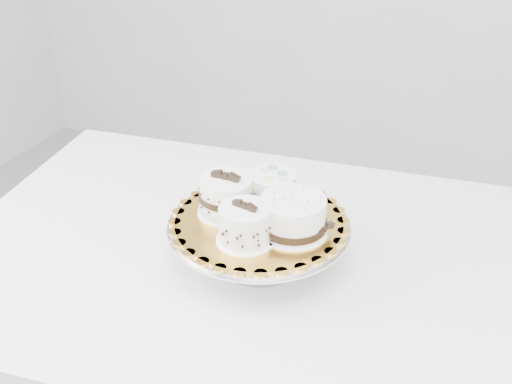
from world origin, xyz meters
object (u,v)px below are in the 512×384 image
at_px(cake_stand, 259,235).
at_px(cake_board, 259,221).
at_px(cake_swirl, 245,225).
at_px(cake_banded, 226,197).
at_px(cake_dots, 272,189).
at_px(table, 261,283).
at_px(cake_ribbon, 294,216).

xyz_separation_m(cake_stand, cake_board, (0.00, 0.00, 0.03)).
bearing_deg(cake_board, cake_stand, 0.00).
distance_m(cake_swirl, cake_banded, 0.10).
xyz_separation_m(cake_stand, cake_dots, (-0.00, 0.06, 0.07)).
bearing_deg(table, cake_ribbon, -32.15).
distance_m(table, cake_stand, 0.14).
bearing_deg(table, cake_dots, 72.37).
relative_size(cake_board, cake_banded, 2.84).
bearing_deg(cake_stand, cake_banded, 179.71).
bearing_deg(cake_banded, cake_stand, -0.61).
height_order(table, cake_ribbon, cake_ribbon).
bearing_deg(cake_swirl, cake_dots, 102.07).
height_order(cake_banded, cake_ribbon, cake_banded).
xyz_separation_m(cake_swirl, cake_ribbon, (0.07, 0.06, -0.00)).
bearing_deg(cake_banded, cake_swirl, -44.17).
bearing_deg(cake_dots, cake_ribbon, -24.10).
height_order(cake_stand, cake_dots, cake_dots).
distance_m(cake_banded, cake_dots, 0.09).
xyz_separation_m(cake_swirl, cake_dots, (-0.01, 0.13, 0.00)).
bearing_deg(cake_stand, cake_board, 0.00).
height_order(cake_stand, cake_board, cake_board).
relative_size(cake_board, cake_dots, 2.70).
height_order(table, cake_board, cake_board).
xyz_separation_m(table, cake_stand, (0.01, -0.03, 0.14)).
height_order(table, cake_banded, cake_banded).
distance_m(cake_stand, cake_dots, 0.09).
bearing_deg(table, cake_board, -84.32).
height_order(cake_stand, cake_banded, cake_banded).
height_order(table, cake_dots, cake_dots).
bearing_deg(cake_dots, cake_stand, -69.18).
relative_size(table, cake_stand, 3.95).
xyz_separation_m(cake_board, cake_ribbon, (0.07, -0.01, 0.03)).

